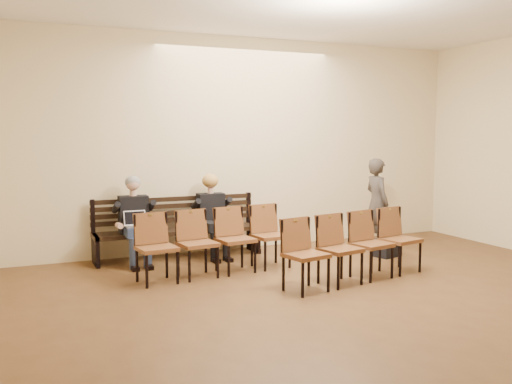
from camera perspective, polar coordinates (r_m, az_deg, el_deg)
ground at (r=5.62m, az=19.35°, el=-14.63°), size 10.00×10.00×0.00m
room_walls at (r=5.89m, az=14.94°, el=11.55°), size 8.02×10.01×3.51m
bench at (r=8.97m, az=-7.72°, el=-5.12°), size 2.60×0.90×0.45m
seated_man at (r=8.63m, az=-12.01°, el=-2.92°), size 0.52×0.73×1.26m
seated_woman at (r=8.94m, az=-4.34°, el=-2.71°), size 0.51×0.71×1.19m
laptop at (r=8.44m, az=-11.83°, el=-3.54°), size 0.37×0.33×0.23m
water_bottle at (r=8.78m, az=-3.01°, el=-3.13°), size 0.07×0.07×0.21m
bag at (r=9.23m, az=13.01°, el=-5.42°), size 0.45×0.37×0.29m
passerby at (r=9.83m, az=12.01°, el=-0.42°), size 0.45×0.65×1.74m
chair_row_front at (r=7.60m, az=9.99°, el=-5.45°), size 2.24×0.93×0.90m
chair_row_back at (r=7.83m, az=-3.93°, el=-5.01°), size 2.25×0.77×0.91m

